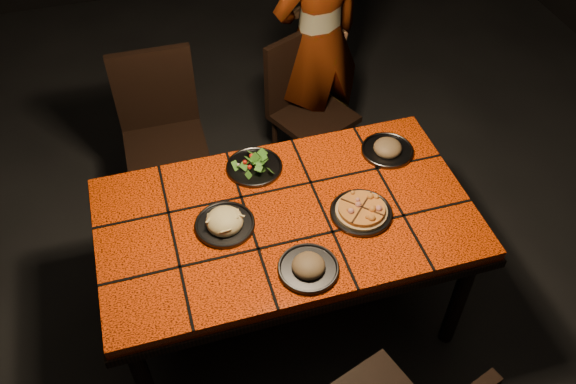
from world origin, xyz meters
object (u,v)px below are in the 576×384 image
object	(u,v)px
dining_table	(286,226)
chair_far_right	(304,100)
diner	(318,40)
plate_pizza	(361,211)
chair_far_left	(162,126)
plate_pasta	(225,222)

from	to	relation	value
dining_table	chair_far_right	world-z (taller)	chair_far_right
diner	chair_far_right	bearing A→B (deg)	31.67
dining_table	diner	size ratio (longest dim) A/B	1.01
chair_far_right	dining_table	bearing A→B (deg)	-136.73
dining_table	plate_pizza	distance (m)	0.34
chair_far_right	diner	world-z (taller)	diner
dining_table	diner	world-z (taller)	diner
dining_table	chair_far_left	bearing A→B (deg)	113.36
chair_far_left	chair_far_right	xyz separation A→B (m)	(0.83, 0.05, -0.04)
dining_table	chair_far_right	xyz separation A→B (m)	(0.41, 1.03, -0.16)
chair_far_left	plate_pizza	bearing A→B (deg)	-54.78
dining_table	plate_pizza	world-z (taller)	plate_pizza
plate_pizza	plate_pasta	world-z (taller)	plate_pasta
chair_far_left	plate_pasta	size ratio (longest dim) A/B	3.78
chair_far_left	plate_pizza	xyz separation A→B (m)	(0.73, -1.06, 0.22)
chair_far_left	plate_pizza	size ratio (longest dim) A/B	3.05
chair_far_left	plate_pasta	distance (m)	1.00
chair_far_right	diner	distance (m)	0.35
chair_far_right	plate_pasta	distance (m)	1.25
diner	plate_pasta	distance (m)	1.40
plate_pasta	chair_far_left	bearing A→B (deg)	99.28
chair_far_right	plate_pasta	xyz separation A→B (m)	(-0.67, -1.02, 0.26)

